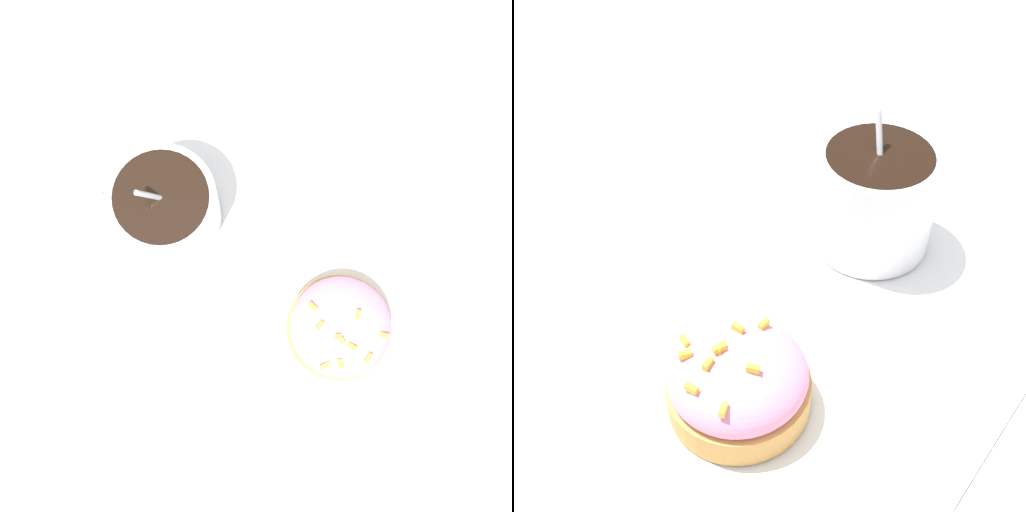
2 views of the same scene
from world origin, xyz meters
TOP-DOWN VIEW (x-y plane):
  - ground_plane at (0.00, 0.00)m, footprint 3.00×3.00m
  - paper_napkin at (0.00, 0.00)m, footprint 0.35×0.32m
  - coffee_cup at (-0.08, 0.01)m, footprint 0.10×0.08m
  - frosted_pastry at (0.08, 0.01)m, footprint 0.08×0.08m

SIDE VIEW (x-z plane):
  - ground_plane at x=0.00m, z-range 0.00..0.00m
  - paper_napkin at x=0.00m, z-range 0.00..0.00m
  - frosted_pastry at x=0.08m, z-range 0.00..0.05m
  - coffee_cup at x=-0.08m, z-range -0.01..0.09m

